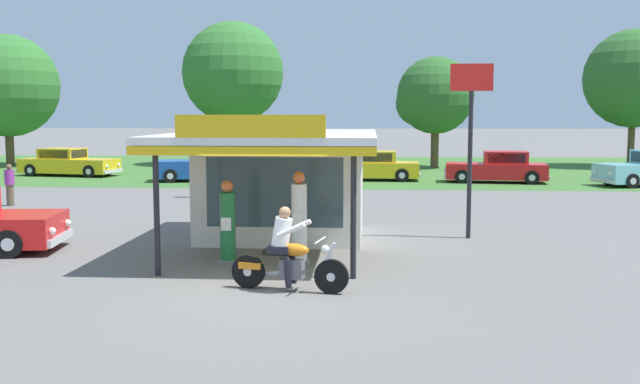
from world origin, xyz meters
TOP-DOWN VIEW (x-y plane):
  - ground_plane at (0.00, 0.00)m, footprint 300.00×300.00m
  - grass_verge_strip at (0.00, 30.00)m, footprint 120.00×24.00m
  - service_station_kiosk at (-0.25, 5.52)m, footprint 4.87×7.43m
  - gas_pump_nearside at (-1.03, 2.21)m, footprint 0.44×0.44m
  - gas_pump_offside at (0.54, 2.21)m, footprint 0.44×0.44m
  - motorcycle_with_rider at (0.54, -0.09)m, footprint 2.23×0.78m
  - parked_car_second_row_spare at (8.14, 21.66)m, footprint 5.03×2.26m
  - parked_car_back_row_far_left at (-5.97, 21.55)m, footprint 5.13×2.75m
  - parked_car_back_row_centre_right at (-13.96, 23.91)m, footprint 5.45×2.72m
  - parked_car_back_row_right at (1.90, 22.45)m, footprint 5.40×2.03m
  - bystander_admiring_sedan at (-10.78, 11.56)m, footprint 0.34×0.34m
  - bystander_chatting_near_pumps at (-4.77, 14.57)m, footprint 0.34×0.34m
  - tree_oak_distant_spare at (18.12, 32.55)m, footprint 6.02×6.02m
  - tree_oak_far_right at (-6.77, 32.95)m, footprint 6.48×6.48m
  - tree_oak_right at (5.79, 31.22)m, footprint 4.72×4.68m
  - tree_oak_left at (-20.58, 30.64)m, footprint 6.36×6.36m
  - roadside_pole_sign at (4.67, 5.92)m, footprint 1.10×0.12m

SIDE VIEW (x-z plane):
  - ground_plane at x=0.00m, z-range 0.00..0.00m
  - grass_verge_strip at x=0.00m, z-range 0.00..0.01m
  - motorcycle_with_rider at x=0.54m, z-range -0.14..1.44m
  - parked_car_back_row_centre_right at x=-13.96m, z-range -0.07..1.39m
  - parked_car_back_row_right at x=1.90m, z-range -0.05..1.40m
  - parked_car_second_row_spare at x=8.14m, z-range -0.07..1.43m
  - parked_car_back_row_far_left at x=-5.97m, z-range -0.07..1.49m
  - bystander_admiring_sedan at x=-10.78m, z-range 0.03..1.53m
  - gas_pump_nearside at x=-1.03m, z-range -0.08..1.76m
  - bystander_chatting_near_pumps at x=-4.77m, z-range 0.05..1.79m
  - gas_pump_offside at x=0.54m, z-range -0.08..1.96m
  - service_station_kiosk at x=-0.25m, z-range 0.00..3.26m
  - roadside_pole_sign at x=4.67m, z-range 0.85..5.41m
  - tree_oak_right at x=5.79m, z-range 0.93..7.66m
  - tree_oak_left at x=-20.58m, z-range 0.77..8.96m
  - tree_oak_distant_spare at x=18.12m, z-range 1.20..9.64m
  - tree_oak_far_right at x=-6.77m, z-range 1.32..10.48m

